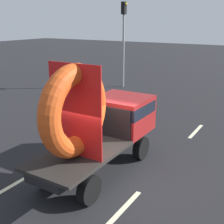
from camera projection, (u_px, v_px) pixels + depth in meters
name	position (u px, v px, depth m)	size (l,w,h in m)	color
ground_plane	(101.00, 174.00, 10.21)	(120.00, 120.00, 0.00)	black
flatbed_truck	(102.00, 121.00, 10.13)	(2.02, 5.42, 3.99)	black
traffic_light	(124.00, 34.00, 22.48)	(0.42, 0.36, 6.48)	gray
lane_dash_left_near	(21.00, 181.00, 9.81)	(2.82, 0.16, 0.01)	beige
lane_dash_left_far	(128.00, 119.00, 15.98)	(2.77, 0.16, 0.01)	beige
lane_dash_right_near	(116.00, 217.00, 8.01)	(2.82, 0.16, 0.01)	beige
lane_dash_right_far	(196.00, 131.00, 14.18)	(2.06, 0.16, 0.01)	beige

